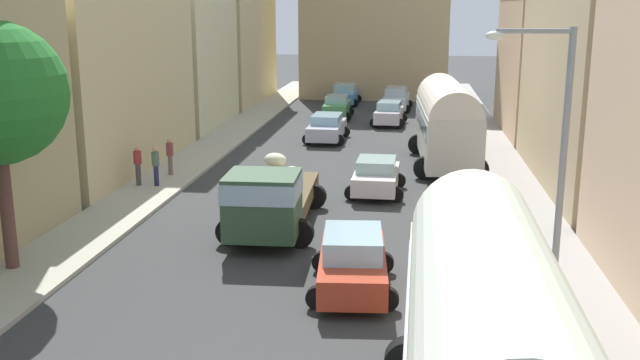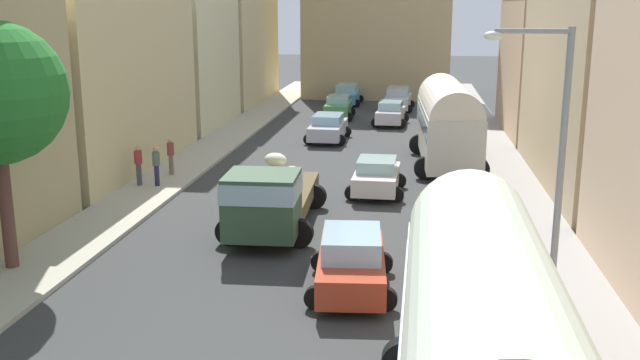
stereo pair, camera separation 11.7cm
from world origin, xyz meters
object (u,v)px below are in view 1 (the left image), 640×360
at_px(pedestrian_0, 156,164).
at_px(car_5, 389,113).
at_px(car_4, 376,176).
at_px(streetlamp_near, 552,154).
at_px(car_2, 345,94).
at_px(car_3, 353,261).
at_px(car_1, 337,107).
at_px(parked_bus_0, 486,343).
at_px(parked_bus_1, 447,120).
at_px(pedestrian_3, 138,164).
at_px(car_6, 396,99).
at_px(car_0, 327,127).
at_px(pedestrian_1, 170,155).
at_px(cargo_truck_0, 271,197).

bearing_deg(pedestrian_0, car_5, 63.26).
distance_m(car_4, streetlamp_near, 12.96).
xyz_separation_m(car_2, car_3, (3.60, -36.62, 0.00)).
bearing_deg(car_1, car_4, -79.49).
bearing_deg(car_3, parked_bus_0, -70.24).
relative_size(parked_bus_1, pedestrian_3, 5.09).
bearing_deg(parked_bus_0, car_5, 94.31).
distance_m(parked_bus_0, car_6, 41.46).
bearing_deg(car_4, car_3, -90.58).
xyz_separation_m(car_0, car_2, (-0.39, 15.17, 0.03)).
bearing_deg(car_1, car_5, -32.11).
relative_size(car_0, car_4, 1.19).
bearing_deg(pedestrian_3, parked_bus_0, -54.43).
height_order(car_6, pedestrian_0, pedestrian_0).
xyz_separation_m(car_2, car_4, (3.71, -26.51, -0.06)).
distance_m(parked_bus_1, car_1, 15.42).
xyz_separation_m(pedestrian_0, pedestrian_1, (-0.09, 2.02, -0.03)).
xyz_separation_m(pedestrian_1, streetlamp_near, (13.45, -13.36, 3.10)).
bearing_deg(streetlamp_near, pedestrian_1, 135.21).
distance_m(parked_bus_1, car_6, 18.56).
xyz_separation_m(car_5, pedestrian_0, (-8.87, -17.61, 0.28)).
bearing_deg(car_4, pedestrian_3, -177.96).
height_order(parked_bus_1, cargo_truck_0, parked_bus_1).
bearing_deg(streetlamp_near, car_6, 96.75).
bearing_deg(pedestrian_1, car_6, 67.42).
relative_size(car_5, car_6, 0.86).
bearing_deg(pedestrian_3, streetlamp_near, -38.78).
bearing_deg(car_2, parked_bus_1, -72.40).
bearing_deg(streetlamp_near, car_1, 104.46).
height_order(parked_bus_0, car_0, parked_bus_0).
distance_m(car_0, car_3, 21.69).
bearing_deg(car_4, parked_bus_1, 62.22).
height_order(cargo_truck_0, pedestrian_3, cargo_truck_0).
bearing_deg(streetlamp_near, car_0, 108.56).
height_order(car_3, pedestrian_1, pedestrian_1).
bearing_deg(pedestrian_3, car_4, 2.04).
relative_size(cargo_truck_0, streetlamp_near, 1.10).
relative_size(car_1, car_4, 1.06).
height_order(car_1, car_2, car_2).
bearing_deg(cargo_truck_0, pedestrian_1, 129.24).
bearing_deg(car_2, car_5, -68.59).
xyz_separation_m(car_4, car_5, (-0.07, 17.24, 0.03)).
relative_size(car_0, pedestrian_1, 2.52).
bearing_deg(car_2, streetlamp_near, -77.99).
height_order(pedestrian_0, pedestrian_3, pedestrian_0).
bearing_deg(cargo_truck_0, car_3, -56.28).
distance_m(pedestrian_1, streetlamp_near, 19.21).
relative_size(car_0, streetlamp_near, 0.64).
relative_size(car_0, car_3, 1.03).
height_order(car_2, pedestrian_0, pedestrian_0).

